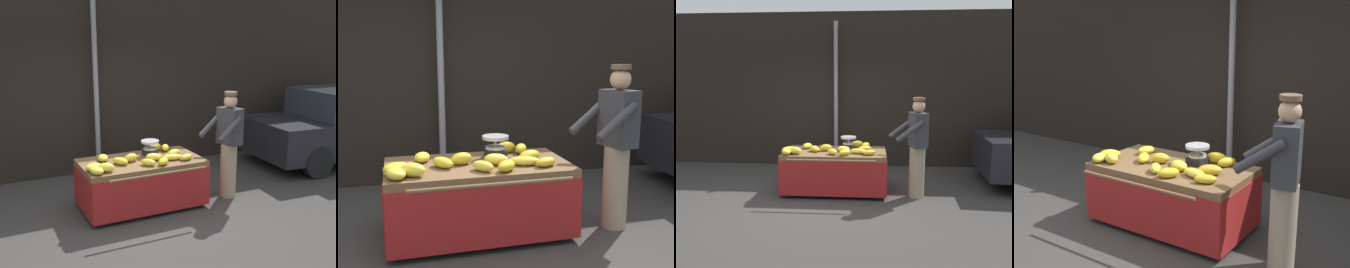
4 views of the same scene
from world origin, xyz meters
TOP-DOWN VIEW (x-y plane):
  - ground_plane at (0.00, 0.00)m, footprint 60.00×60.00m
  - back_wall at (0.00, 2.63)m, footprint 16.00×0.24m
  - street_pole at (0.02, 2.31)m, footprint 0.09×0.09m
  - banana_cart at (0.18, 0.56)m, footprint 1.83×1.20m
  - weighing_scale at (0.40, 0.75)m, footprint 0.28×0.28m
  - banana_bunch_0 at (0.56, 0.92)m, footprint 0.27×0.18m
  - banana_bunch_1 at (-0.61, 0.38)m, footprint 0.30×0.27m
  - banana_bunch_2 at (0.60, 0.36)m, footprint 0.32×0.21m
  - banana_bunch_3 at (0.70, 0.52)m, footprint 0.30×0.24m
  - banana_bunch_4 at (-0.36, 0.76)m, footprint 0.20×0.26m
  - banana_bunch_5 at (-0.47, 0.24)m, footprint 0.28×0.25m
  - banana_bunch_6 at (-0.18, 0.48)m, footprint 0.25×0.30m
  - banana_bunch_7 at (0.72, 0.87)m, footprint 0.21×0.26m
  - banana_bunch_8 at (0.34, 0.46)m, footprint 0.28×0.25m
  - banana_bunch_9 at (0.01, 0.55)m, footprint 0.25×0.21m
  - banana_bunch_10 at (0.79, 0.27)m, footprint 0.27×0.22m
  - banana_bunch_11 at (0.16, 0.26)m, footprint 0.24×0.26m
  - banana_bunch_12 at (-0.62, 0.20)m, footprint 0.24×0.27m
  - banana_bunch_13 at (0.37, 0.20)m, footprint 0.26×0.27m
  - vendor_person at (1.59, 0.35)m, footprint 0.65×0.60m

SIDE VIEW (x-z plane):
  - ground_plane at x=0.00m, z-range 0.00..0.00m
  - banana_cart at x=0.18m, z-range 0.17..0.91m
  - banana_bunch_2 at x=0.60m, z-range 0.74..0.83m
  - banana_bunch_10 at x=0.79m, z-range 0.74..0.83m
  - banana_bunch_4 at x=-0.36m, z-range 0.74..0.84m
  - banana_bunch_11 at x=0.16m, z-range 0.74..0.84m
  - banana_bunch_12 at x=-0.62m, z-range 0.74..0.84m
  - banana_bunch_6 at x=-0.18m, z-range 0.74..0.84m
  - banana_bunch_13 at x=0.37m, z-range 0.74..0.85m
  - banana_bunch_7 at x=0.72m, z-range 0.74..0.85m
  - banana_bunch_1 at x=-0.61m, z-range 0.74..0.85m
  - banana_bunch_8 at x=0.34m, z-range 0.74..0.85m
  - banana_bunch_3 at x=0.70m, z-range 0.74..0.85m
  - banana_bunch_9 at x=0.01m, z-range 0.74..0.86m
  - banana_bunch_5 at x=-0.47m, z-range 0.74..0.87m
  - banana_bunch_0 at x=0.56m, z-range 0.74..0.87m
  - weighing_scale at x=0.40m, z-range 0.74..0.98m
  - vendor_person at x=1.59m, z-range 0.01..1.73m
  - street_pole at x=0.02m, z-range 0.00..3.24m
  - back_wall at x=0.00m, z-range 0.00..3.48m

